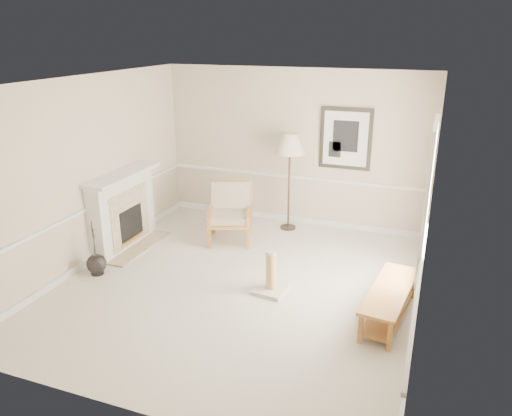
# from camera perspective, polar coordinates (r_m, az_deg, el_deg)

# --- Properties ---
(ground) EXTENTS (5.50, 5.50, 0.00)m
(ground) POSITION_cam_1_polar(r_m,az_deg,el_deg) (7.40, -1.97, -8.70)
(ground) COLOR silver
(ground) RESTS_ON ground
(room) EXTENTS (5.04, 5.54, 2.92)m
(room) POSITION_cam_1_polar(r_m,az_deg,el_deg) (6.73, -0.82, 5.50)
(room) COLOR beige
(room) RESTS_ON ground
(fireplace) EXTENTS (0.64, 1.64, 1.31)m
(fireplace) POSITION_cam_1_polar(r_m,az_deg,el_deg) (8.68, -14.93, -0.33)
(fireplace) COLOR white
(fireplace) RESTS_ON ground
(floor_vase) EXTENTS (0.30, 0.30, 0.88)m
(floor_vase) POSITION_cam_1_polar(r_m,az_deg,el_deg) (7.99, -17.77, -6.15)
(floor_vase) COLOR black
(floor_vase) RESTS_ON ground
(armchair) EXTENTS (0.97, 1.00, 1.00)m
(armchair) POSITION_cam_1_polar(r_m,az_deg,el_deg) (8.77, -2.96, -0.18)
(armchair) COLOR #A36434
(armchair) RESTS_ON ground
(floor_lamp) EXTENTS (0.64, 0.64, 1.79)m
(floor_lamp) POSITION_cam_1_polar(r_m,az_deg,el_deg) (8.94, 3.89, 7.05)
(floor_lamp) COLOR black
(floor_lamp) RESTS_ON ground
(bench) EXTENTS (0.62, 1.55, 0.43)m
(bench) POSITION_cam_1_polar(r_m,az_deg,el_deg) (6.67, 15.01, -9.98)
(bench) COLOR #A36434
(bench) RESTS_ON ground
(scratching_post) EXTENTS (0.49, 0.49, 0.63)m
(scratching_post) POSITION_cam_1_polar(r_m,az_deg,el_deg) (7.11, 1.69, -8.11)
(scratching_post) COLOR beige
(scratching_post) RESTS_ON ground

